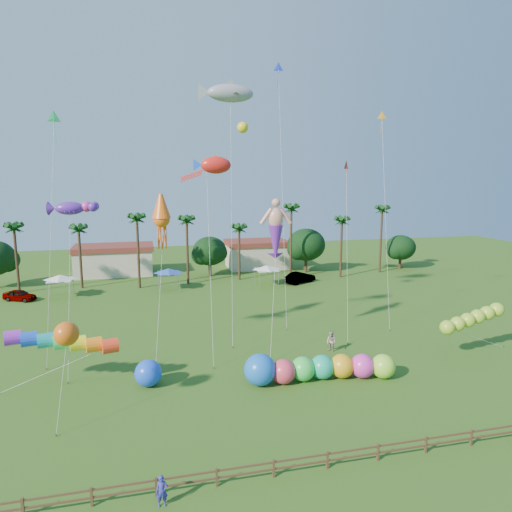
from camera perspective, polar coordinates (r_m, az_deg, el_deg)
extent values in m
plane|color=#285116|center=(32.15, 4.53, -19.04)|extent=(160.00, 160.00, 0.00)
cylinder|color=#3A2819|center=(69.70, -27.73, -0.51)|extent=(0.36, 0.36, 9.00)
cylinder|color=#3A2819|center=(69.22, -21.09, -0.32)|extent=(0.36, 0.36, 8.50)
cylinder|color=#3A2819|center=(66.56, -14.50, 0.30)|extent=(0.36, 0.36, 10.00)
cylinder|color=#3A2819|center=(67.85, -8.57, 0.45)|extent=(0.36, 0.36, 9.50)
cylinder|color=#3A2819|center=(70.11, -2.11, 0.23)|extent=(0.36, 0.36, 8.00)
cylinder|color=#3A2819|center=(70.98, 4.38, 1.55)|extent=(0.36, 0.36, 11.00)
cylinder|color=#3A2819|center=(73.10, 10.59, 0.85)|extent=(0.36, 0.36, 9.00)
cylinder|color=#3A2819|center=(78.36, 15.34, 1.81)|extent=(0.36, 0.36, 10.50)
sphere|color=#113814|center=(73.32, -5.81, 0.62)|extent=(5.46, 5.46, 5.46)
sphere|color=#113814|center=(76.15, 6.30, 1.42)|extent=(6.30, 6.30, 6.30)
sphere|color=#113814|center=(82.79, 17.65, 1.03)|extent=(5.04, 5.04, 5.04)
cube|color=beige|center=(78.05, -17.28, -0.73)|extent=(12.00, 7.00, 4.00)
cube|color=beige|center=(80.20, 0.08, -0.03)|extent=(10.00, 7.00, 4.00)
pyramid|color=white|center=(64.92, -23.30, -2.44)|extent=(3.00, 3.00, 0.60)
pyramid|color=blue|center=(65.05, -10.91, -1.80)|extent=(3.00, 3.00, 0.60)
pyramid|color=white|center=(66.23, 1.32, -1.42)|extent=(3.00, 3.00, 0.60)
cube|color=brown|center=(26.20, -27.14, -26.19)|extent=(0.12, 0.12, 1.00)
cube|color=brown|center=(25.69, -19.85, -26.46)|extent=(0.12, 0.12, 1.00)
cube|color=brown|center=(25.53, -12.37, -26.34)|extent=(0.12, 0.12, 1.00)
cube|color=brown|center=(25.71, -4.93, -25.84)|extent=(0.12, 0.12, 1.00)
cube|color=brown|center=(26.24, 2.23, -25.00)|extent=(0.12, 0.12, 1.00)
cube|color=brown|center=(27.09, 8.91, -23.88)|extent=(0.12, 0.12, 1.00)
cube|color=brown|center=(28.24, 15.00, -22.59)|extent=(0.12, 0.12, 1.00)
cube|color=brown|center=(29.65, 20.46, -21.22)|extent=(0.12, 0.12, 1.00)
cube|color=brown|center=(31.28, 25.30, -19.83)|extent=(0.12, 0.12, 1.00)
cube|color=brown|center=(26.90, 8.93, -23.26)|extent=(36.00, 0.08, 0.10)
cube|color=brown|center=(27.12, 8.91, -23.97)|extent=(36.00, 0.08, 0.10)
imported|color=#4C4C54|center=(65.96, -27.45, -4.37)|extent=(4.51, 3.37, 1.43)
imported|color=#4C4C54|center=(68.69, 5.53, -2.69)|extent=(5.33, 3.94, 1.68)
imported|color=#2D2D9D|center=(24.73, -11.68, -26.84)|extent=(0.57, 0.38, 1.57)
imported|color=#AC958F|center=(42.29, 9.38, -10.52)|extent=(1.05, 1.14, 1.89)
sphere|color=#E53C57|center=(35.80, 3.43, -14.22)|extent=(1.90, 1.90, 1.90)
sphere|color=#32D84B|center=(36.37, 5.87, -13.86)|extent=(1.90, 1.90, 1.90)
sphere|color=#19B38D|center=(36.89, 8.27, -13.56)|extent=(1.90, 1.90, 1.90)
sphere|color=gold|center=(37.31, 10.69, -13.36)|extent=(1.90, 1.90, 1.90)
sphere|color=#EB37BB|center=(37.63, 13.15, -13.24)|extent=(1.90, 1.90, 1.90)
sphere|color=#98F035|center=(37.97, 15.60, -13.13)|extent=(1.90, 1.90, 1.90)
sphere|color=blue|center=(35.39, 0.50, -14.02)|extent=(2.66, 2.66, 2.43)
sphere|color=blue|center=(36.23, -13.32, -14.06)|extent=(2.03, 2.03, 2.03)
cylinder|color=#FC3D1C|center=(36.17, -21.01, -10.72)|extent=(8.04, 1.53, 1.08)
cylinder|color=silver|center=(37.42, -23.91, -12.87)|extent=(8.03, 0.82, 3.26)
ellipsoid|color=#9BCB2D|center=(42.97, 22.79, -8.24)|extent=(6.99, 2.32, 1.50)
cylinder|color=silver|center=(45.84, 25.82, -9.18)|extent=(6.93, 1.03, 2.81)
cylinder|color=brown|center=(48.81, 28.51, -9.90)|extent=(0.08, 0.08, 0.16)
sphere|color=#DD5A12|center=(31.00, -22.62, -8.97)|extent=(1.55, 1.55, 1.52)
cylinder|color=silver|center=(31.40, -23.17, -14.56)|extent=(0.78, 1.57, 5.92)
cylinder|color=brown|center=(32.04, -23.74, -19.82)|extent=(0.08, 0.08, 0.16)
cylinder|color=silver|center=(40.38, 2.14, -4.94)|extent=(1.80, 4.65, 10.54)
cylinder|color=brown|center=(39.70, 1.78, -13.11)|extent=(0.08, 0.08, 0.16)
ellipsoid|color=red|center=(41.62, -5.03, 11.26)|extent=(4.29, 2.92, 1.70)
cylinder|color=silver|center=(39.23, -5.17, -0.84)|extent=(1.39, 5.91, 16.64)
cylinder|color=brown|center=(38.73, -5.32, -13.74)|extent=(0.08, 0.08, 0.16)
ellipsoid|color=gray|center=(48.02, -3.21, 19.65)|extent=(6.51, 3.42, 2.21)
cylinder|color=silver|center=(43.86, -3.08, 5.00)|extent=(1.37, 7.01, 23.80)
cylinder|color=brown|center=(42.99, -2.95, -11.29)|extent=(0.08, 0.08, 0.16)
cone|color=orange|center=(42.29, -11.73, 4.53)|extent=(1.91, 1.91, 4.78)
cylinder|color=silver|center=(40.85, -12.06, -4.06)|extent=(1.09, 4.81, 11.82)
cylinder|color=brown|center=(40.35, -12.41, -12.95)|extent=(0.08, 0.08, 0.16)
ellipsoid|color=#5A22AA|center=(39.36, -22.26, 5.55)|extent=(4.38, 3.48, 1.50)
cylinder|color=silver|center=(38.51, -22.35, -4.42)|extent=(0.46, 3.77, 13.11)
cylinder|color=brown|center=(38.81, -22.46, -14.41)|extent=(0.08, 0.08, 0.16)
cone|color=red|center=(45.61, 11.22, 10.98)|extent=(1.01, 0.90, 1.12)
cylinder|color=silver|center=(44.33, 11.31, 0.22)|extent=(0.96, 3.64, 16.65)
cylinder|color=brown|center=(44.64, 11.41, -10.67)|extent=(0.08, 0.08, 0.16)
cone|color=orange|center=(51.03, 15.46, 16.49)|extent=(1.05, 0.49, 1.03)
cylinder|color=silver|center=(48.99, 15.91, 3.97)|extent=(0.31, 4.09, 21.82)
cylinder|color=brown|center=(49.39, 16.36, -8.88)|extent=(0.08, 0.08, 0.16)
cone|color=#37ED7D|center=(43.71, -23.95, 15.51)|extent=(1.30, 0.69, 1.28)
cylinder|color=silver|center=(41.59, -24.32, 1.64)|extent=(1.21, 4.57, 20.51)
cylinder|color=brown|center=(42.05, -24.71, -12.68)|extent=(0.08, 0.08, 0.16)
cone|color=#1631CA|center=(50.66, 2.82, 22.44)|extent=(1.16, 0.52, 1.14)
cylinder|color=silver|center=(47.34, 3.34, 7.08)|extent=(0.20, 4.34, 26.67)
cylinder|color=brown|center=(47.73, 3.86, -9.15)|extent=(0.08, 0.08, 0.16)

